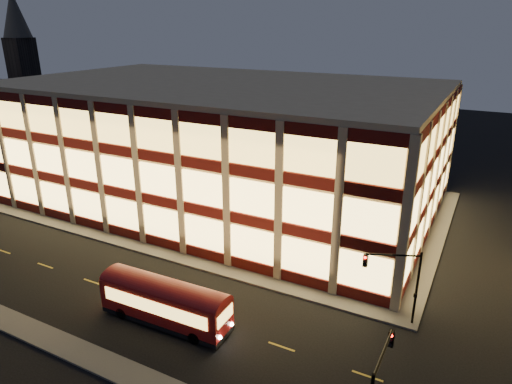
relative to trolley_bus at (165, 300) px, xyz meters
The scene contains 9 objects.
ground 10.55m from the trolley_bus, 133.98° to the left, with size 200.00×200.00×0.00m, color black.
sidewalk_office_south 13.38m from the trolley_bus, 140.32° to the left, with size 54.00×2.00×0.15m, color #514F4C.
sidewalk_office_east 29.18m from the trolley_bus, 57.15° to the left, with size 2.00×30.00×0.15m, color #514F4C.
sidewalk_near 9.27m from the trolley_bus, 142.46° to the right, with size 100.00×2.00×0.15m, color #514F4C.
office_building 26.93m from the trolley_bus, 112.54° to the left, with size 50.45×30.45×14.50m.
church_tower 90.90m from the trolley_bus, 148.42° to the left, with size 5.00×5.00×18.00m, color #2D2621.
church_spire 93.05m from the trolley_bus, 148.42° to the left, with size 6.00×6.00×10.00m, color #4C473F.
traffic_signal_far 17.01m from the trolley_bus, 27.17° to the left, with size 3.79×1.87×6.00m.
trolley_bus is the anchor object (origin of this frame).
Camera 1 is at (26.50, -29.63, 20.99)m, focal length 32.00 mm.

